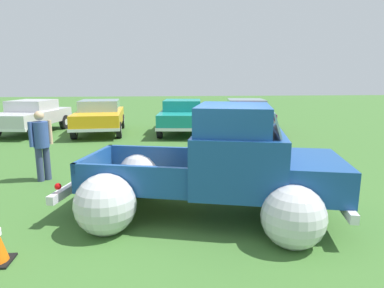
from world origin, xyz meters
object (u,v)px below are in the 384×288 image
at_px(vintage_pickup_truck, 223,173).
at_px(show_car_3, 246,114).
at_px(spectator_0, 41,142).
at_px(lane_cone_0, 327,175).
at_px(show_car_1, 100,115).
at_px(show_car_2, 182,115).
at_px(show_car_0, 32,115).

relative_size(vintage_pickup_truck, show_car_3, 1.06).
distance_m(spectator_0, lane_cone_0, 6.42).
relative_size(show_car_1, spectator_0, 2.69).
xyz_separation_m(show_car_2, show_car_3, (2.91, 0.20, 0.00)).
distance_m(show_car_1, show_car_3, 6.50).
bearing_deg(spectator_0, show_car_0, 159.90).
relative_size(show_car_3, lane_cone_0, 7.44).
bearing_deg(spectator_0, lane_cone_0, 36.90).
height_order(show_car_3, spectator_0, spectator_0).
bearing_deg(show_car_2, spectator_0, -22.76).
distance_m(show_car_0, show_car_3, 9.46).
bearing_deg(lane_cone_0, show_car_2, 107.87).
relative_size(vintage_pickup_truck, lane_cone_0, 7.87).
relative_size(show_car_1, lane_cone_0, 6.95).
bearing_deg(show_car_0, show_car_1, 94.18).
distance_m(show_car_0, show_car_2, 6.56).
distance_m(show_car_3, spectator_0, 9.46).
distance_m(vintage_pickup_truck, show_car_1, 9.87).
relative_size(vintage_pickup_truck, show_car_2, 1.14).
bearing_deg(show_car_3, show_car_1, -82.40).
height_order(show_car_1, spectator_0, spectator_0).
xyz_separation_m(vintage_pickup_truck, show_car_3, (2.90, 9.09, 0.03)).
bearing_deg(show_car_0, show_car_2, 94.82).
distance_m(vintage_pickup_truck, lane_cone_0, 2.76).
xyz_separation_m(show_car_1, spectator_0, (-0.16, -6.82, 0.14)).
xyz_separation_m(show_car_2, lane_cone_0, (2.52, -7.82, -0.47)).
xyz_separation_m(show_car_0, spectator_0, (2.79, -7.13, 0.14)).
height_order(show_car_2, lane_cone_0, show_car_2).
bearing_deg(show_car_2, show_car_1, -87.63).
distance_m(show_car_2, spectator_0, 7.53).
distance_m(vintage_pickup_truck, show_car_0, 11.53).
bearing_deg(vintage_pickup_truck, show_car_3, 87.27).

